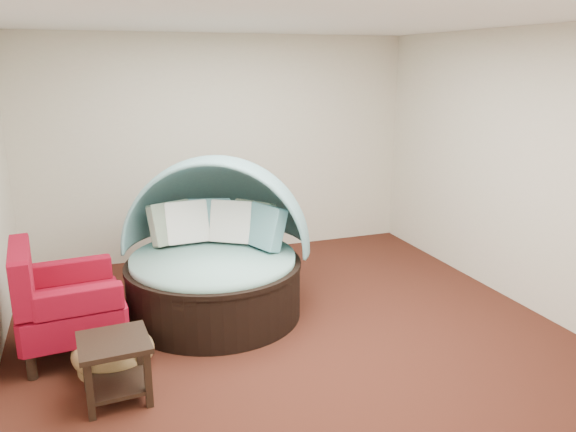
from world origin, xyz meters
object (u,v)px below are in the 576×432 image
object	(u,v)px
canopy_daybed	(215,242)
side_table	(115,361)
pet_basket	(114,354)
red_armchair	(62,303)

from	to	relation	value
canopy_daybed	side_table	size ratio (longest dim) A/B	4.34
pet_basket	side_table	distance (m)	0.51
canopy_daybed	side_table	bearing A→B (deg)	-105.32
pet_basket	side_table	bearing A→B (deg)	-90.14
canopy_daybed	red_armchair	world-z (taller)	canopy_daybed
pet_basket	red_armchair	world-z (taller)	red_armchair
canopy_daybed	pet_basket	world-z (taller)	canopy_daybed
red_armchair	pet_basket	bearing A→B (deg)	-51.59
pet_basket	red_armchair	xyz separation A→B (m)	(-0.37, 0.41, 0.34)
side_table	pet_basket	bearing A→B (deg)	89.86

